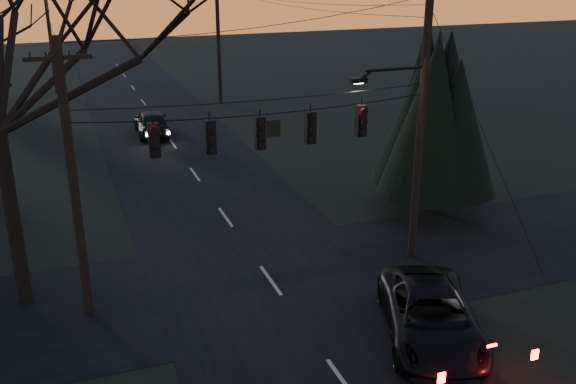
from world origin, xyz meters
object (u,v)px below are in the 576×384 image
object	(u,v)px
utility_pole_left	(89,312)
evergreen_right	(434,109)
utility_pole_right	(411,256)
utility_pole_far_r	(221,102)
suv_near	(431,316)
sedan_oncoming_a	(152,122)
utility_pole_far_l	(57,93)

from	to	relation	value
utility_pole_left	evergreen_right	size ratio (longest dim) A/B	1.09
utility_pole_right	utility_pole_far_r	size ratio (longest dim) A/B	1.18
utility_pole_right	suv_near	world-z (taller)	utility_pole_right
utility_pole_right	utility_pole_far_r	xyz separation A→B (m)	(0.00, 28.00, 0.00)
suv_near	evergreen_right	bearing A→B (deg)	79.83
utility_pole_far_r	sedan_oncoming_a	xyz separation A→B (m)	(-6.30, -7.55, 0.79)
utility_pole_far_r	evergreen_right	size ratio (longest dim) A/B	1.09
sedan_oncoming_a	evergreen_right	bearing A→B (deg)	121.15
utility_pole_left	suv_near	world-z (taller)	utility_pole_left
utility_pole_far_r	sedan_oncoming_a	world-z (taller)	utility_pole_far_r
sedan_oncoming_a	utility_pole_right	bearing A→B (deg)	108.74
utility_pole_right	utility_pole_left	bearing A→B (deg)	180.00
sedan_oncoming_a	utility_pole_left	bearing A→B (deg)	77.36
utility_pole_left	utility_pole_right	bearing A→B (deg)	0.00
utility_pole_far_r	evergreen_right	xyz separation A→B (m)	(3.06, -24.07, 4.49)
utility_pole_left	utility_pole_far_l	bearing A→B (deg)	90.00
utility_pole_left	evergreen_right	world-z (taller)	evergreen_right
utility_pole_right	utility_pole_left	xyz separation A→B (m)	(-11.50, 0.00, 0.00)
suv_near	sedan_oncoming_a	bearing A→B (deg)	119.92
utility_pole_left	utility_pole_far_r	size ratio (longest dim) A/B	1.00
sedan_oncoming_a	utility_pole_far_l	bearing A→B (deg)	-69.88
utility_pole_right	evergreen_right	world-z (taller)	evergreen_right
utility_pole_far_l	sedan_oncoming_a	xyz separation A→B (m)	(5.20, -15.55, 0.79)
utility_pole_right	suv_near	size ratio (longest dim) A/B	1.84
utility_pole_far_l	utility_pole_right	bearing A→B (deg)	-72.28
evergreen_right	sedan_oncoming_a	bearing A→B (deg)	119.52
evergreen_right	utility_pole_left	bearing A→B (deg)	-164.90
utility_pole_right	sedan_oncoming_a	bearing A→B (deg)	107.12
suv_near	sedan_oncoming_a	xyz separation A→B (m)	(-4.00, 25.39, 0.04)
utility_pole_left	evergreen_right	bearing A→B (deg)	15.10
utility_pole_far_r	suv_near	distance (m)	33.02
utility_pole_far_l	suv_near	bearing A→B (deg)	-77.33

